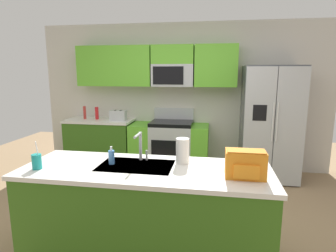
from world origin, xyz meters
TOP-DOWN VIEW (x-y plane):
  - ground_plane at (0.00, 0.00)m, footprint 9.00×9.00m
  - kitchen_wall_unit at (-0.14, 2.08)m, footprint 5.20×0.43m
  - back_counter at (-1.46, 1.80)m, footprint 1.20×0.63m
  - range_oven at (-0.18, 1.80)m, footprint 1.36×0.61m
  - refrigerator at (1.49, 1.73)m, footprint 0.90×0.76m
  - island_counter at (-0.00, -0.64)m, footprint 2.25×0.82m
  - toaster at (-1.09, 1.75)m, footprint 0.28×0.16m
  - pepper_mill at (-1.75, 1.80)m, footprint 0.05×0.05m
  - bottle_red at (-1.52, 1.82)m, footprint 0.06×0.06m
  - sink_faucet at (-0.10, -0.44)m, footprint 0.08×0.21m
  - drink_cup_teal at (-0.94, -0.83)m, footprint 0.08×0.08m
  - soap_dispenser at (-0.34, -0.58)m, footprint 0.06×0.06m
  - paper_towel_roll at (0.31, -0.45)m, footprint 0.12×0.12m
  - backpack at (0.86, -0.73)m, footprint 0.32×0.22m

SIDE VIEW (x-z plane):
  - ground_plane at x=0.00m, z-range 0.00..0.00m
  - range_oven at x=-0.18m, z-range -0.11..0.99m
  - back_counter at x=-1.46m, z-range 0.00..0.90m
  - island_counter at x=0.00m, z-range 0.00..0.90m
  - refrigerator at x=1.49m, z-range 0.00..1.85m
  - soap_dispenser at x=-0.34m, z-range 0.88..1.05m
  - drink_cup_teal at x=-0.94m, z-range 0.84..1.10m
  - toaster at x=-1.09m, z-range 0.90..1.08m
  - bottle_red at x=-1.52m, z-range 0.90..1.12m
  - backpack at x=0.86m, z-range 0.90..1.13m
  - pepper_mill at x=-1.75m, z-range 0.90..1.14m
  - paper_towel_roll at x=0.31m, z-range 0.90..1.14m
  - sink_faucet at x=-0.10m, z-range 0.93..1.21m
  - kitchen_wall_unit at x=-0.14m, z-range 0.17..2.77m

